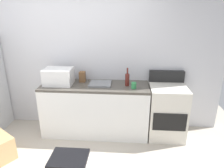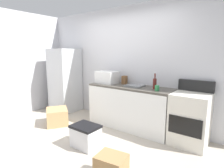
{
  "view_description": "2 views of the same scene",
  "coord_description": "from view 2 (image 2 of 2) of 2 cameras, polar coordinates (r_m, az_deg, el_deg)",
  "views": [
    {
      "loc": [
        0.83,
        -1.92,
        2.04
      ],
      "look_at": [
        0.63,
        0.71,
        1.1
      ],
      "focal_mm": 32.16,
      "sensor_mm": 36.0,
      "label": 1
    },
    {
      "loc": [
        2.26,
        -2.02,
        1.59
      ],
      "look_at": [
        0.22,
        0.69,
        1.0
      ],
      "focal_mm": 29.37,
      "sensor_mm": 36.0,
      "label": 2
    }
  ],
  "objects": [
    {
      "name": "cardboard_box_medium",
      "position": [
        2.52,
        -0.19,
        -24.64
      ],
      "size": [
        0.4,
        0.35,
        0.33
      ],
      "primitive_type": "cube",
      "rotation": [
        0.0,
        0.0,
        0.14
      ],
      "color": "#A37A4C",
      "rests_on": "ground_plane"
    },
    {
      "name": "cardboard_box_large",
      "position": [
        4.35,
        -16.71,
        -9.65
      ],
      "size": [
        0.68,
        0.65,
        0.35
      ],
      "primitive_type": "cube",
      "rotation": [
        0.0,
        0.0,
        -0.59
      ],
      "color": "tan",
      "rests_on": "ground_plane"
    },
    {
      "name": "refrigerator",
      "position": [
        5.17,
        -14.43,
        1.16
      ],
      "size": [
        0.68,
        0.66,
        1.69
      ],
      "primitive_type": "cube",
      "color": "silver",
      "rests_on": "ground_plane"
    },
    {
      "name": "kitchen_counter",
      "position": [
        3.94,
        5.53,
        -7.07
      ],
      "size": [
        1.8,
        0.6,
        0.9
      ],
      "color": "white",
      "rests_on": "ground_plane"
    },
    {
      "name": "ground_plane",
      "position": [
        3.43,
        -10.36,
        -18.02
      ],
      "size": [
        6.0,
        6.0,
        0.0
      ],
      "primitive_type": "plane",
      "color": "#B2A899"
    },
    {
      "name": "wine_bottle",
      "position": [
        3.58,
        13.15,
        0.21
      ],
      "size": [
        0.07,
        0.07,
        0.3
      ],
      "color": "#591E19",
      "rests_on": "kitchen_counter"
    },
    {
      "name": "sink_basin",
      "position": [
        3.81,
        7.04,
        -0.49
      ],
      "size": [
        0.36,
        0.32,
        0.03
      ],
      "primitive_type": "cube",
      "color": "slate",
      "rests_on": "kitchen_counter"
    },
    {
      "name": "wall_left",
      "position": [
        5.14,
        -29.76,
        5.26
      ],
      "size": [
        0.1,
        3.2,
        2.6
      ],
      "primitive_type": "cube",
      "color": "silver",
      "rests_on": "ground_plane"
    },
    {
      "name": "coffee_mug",
      "position": [
        3.43,
        13.85,
        -1.24
      ],
      "size": [
        0.08,
        0.08,
        0.1
      ],
      "primitive_type": "cylinder",
      "color": "#338C4C",
      "rests_on": "kitchen_counter"
    },
    {
      "name": "wall_back",
      "position": [
        4.24,
        4.75,
        5.82
      ],
      "size": [
        5.0,
        0.1,
        2.6
      ],
      "primitive_type": "cube",
      "color": "silver",
      "rests_on": "ground_plane"
    },
    {
      "name": "knife_block",
      "position": [
        4.08,
        3.91,
        1.29
      ],
      "size": [
        0.1,
        0.1,
        0.18
      ],
      "primitive_type": "cube",
      "color": "brown",
      "rests_on": "kitchen_counter"
    },
    {
      "name": "stove_oven",
      "position": [
        3.5,
        23.12,
        -9.77
      ],
      "size": [
        0.6,
        0.61,
        1.1
      ],
      "color": "silver",
      "rests_on": "ground_plane"
    },
    {
      "name": "microwave",
      "position": [
        4.15,
        -1.53,
        2.1
      ],
      "size": [
        0.46,
        0.34,
        0.27
      ],
      "primitive_type": "cube",
      "color": "white",
      "rests_on": "kitchen_counter"
    },
    {
      "name": "storage_bin",
      "position": [
        3.26,
        -8.19,
        -15.67
      ],
      "size": [
        0.46,
        0.36,
        0.38
      ],
      "color": "silver",
      "rests_on": "ground_plane"
    }
  ]
}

